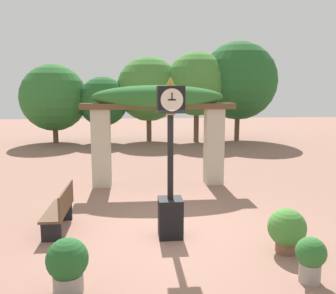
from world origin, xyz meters
TOP-DOWN VIEW (x-y plane):
  - ground_plane at (0.00, 0.00)m, footprint 60.00×60.00m
  - pedestal_clock at (-0.03, -0.13)m, footprint 0.49×0.54m
  - pergola at (0.00, 3.81)m, footprint 4.54×1.14m
  - potted_plant_near_left at (-1.67, -1.92)m, footprint 0.60×0.60m
  - potted_plant_near_right at (1.89, -2.00)m, footprint 0.45×0.45m
  - potted_plant_far_left at (1.96, -1.01)m, footprint 0.67×0.67m
  - park_bench at (-2.24, 0.41)m, footprint 0.42×1.42m
  - tree_line at (1.10, 13.07)m, footprint 14.14×4.34m

SIDE VIEW (x-z plane):
  - ground_plane at x=0.00m, z-range 0.00..0.00m
  - potted_plant_near_right at x=1.89m, z-range 0.04..0.74m
  - potted_plant_near_left at x=-1.67m, z-range 0.03..0.81m
  - park_bench at x=-2.24m, z-range -0.02..0.87m
  - potted_plant_far_left at x=1.96m, z-range 0.03..0.83m
  - pedestal_clock at x=-0.03m, z-range -0.14..2.97m
  - pergola at x=0.00m, z-range 0.71..3.72m
  - tree_line at x=1.10m, z-range 0.21..5.75m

